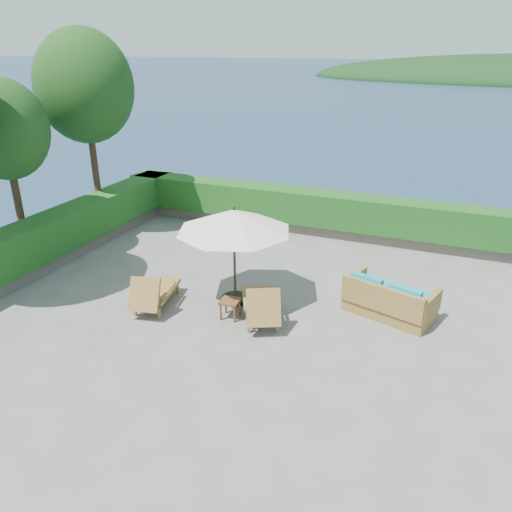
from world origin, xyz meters
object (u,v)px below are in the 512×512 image
at_px(lounge_left, 154,292).
at_px(wicker_loveseat, 389,301).
at_px(lounge_right, 261,304).
at_px(patio_umbrella, 234,221).
at_px(side_table, 230,303).

height_order(lounge_left, wicker_loveseat, same).
xyz_separation_m(lounge_left, lounge_right, (2.47, 0.37, 0.02)).
distance_m(patio_umbrella, lounge_right, 1.90).
relative_size(lounge_left, side_table, 3.90).
bearing_deg(lounge_left, side_table, -4.22).
distance_m(lounge_left, lounge_right, 2.50).
relative_size(patio_umbrella, wicker_loveseat, 1.30).
relative_size(lounge_left, lounge_right, 0.94).
bearing_deg(lounge_left, patio_umbrella, 20.76).
xyz_separation_m(lounge_left, wicker_loveseat, (4.97, 1.64, -0.03)).
bearing_deg(side_table, lounge_left, -172.64).
bearing_deg(lounge_right, side_table, 165.58).
bearing_deg(lounge_right, wicker_loveseat, 0.67).
bearing_deg(side_table, patio_umbrella, 106.55).
bearing_deg(lounge_left, wicker_loveseat, 6.64).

